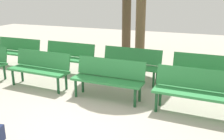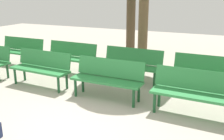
{
  "view_description": "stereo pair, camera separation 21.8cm",
  "coord_description": "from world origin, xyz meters",
  "px_view_note": "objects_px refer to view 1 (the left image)",
  "views": [
    {
      "loc": [
        2.16,
        -3.37,
        2.28
      ],
      "look_at": [
        0.0,
        1.96,
        0.55
      ],
      "focal_mm": 41.53,
      "sensor_mm": 36.0,
      "label": 1
    },
    {
      "loc": [
        2.36,
        -3.29,
        2.28
      ],
      "look_at": [
        0.0,
        1.96,
        0.55
      ],
      "focal_mm": 41.53,
      "sensor_mm": 36.0,
      "label": 2
    }
  ],
  "objects_px": {
    "bench_r0_c2": "(108,76)",
    "bench_r1_c3": "(206,71)",
    "bench_r0_c1": "(40,67)",
    "bench_r1_c2": "(131,63)",
    "bench_r1_c1": "(68,56)",
    "bench_r1_c0": "(17,50)",
    "tree_0": "(127,12)",
    "bench_r0_c3": "(196,89)"
  },
  "relations": [
    {
      "from": "bench_r0_c3",
      "to": "bench_r1_c1",
      "type": "height_order",
      "value": "same"
    },
    {
      "from": "bench_r1_c2",
      "to": "bench_r0_c3",
      "type": "bearing_deg",
      "value": -36.0
    },
    {
      "from": "bench_r1_c0",
      "to": "tree_0",
      "type": "xyz_separation_m",
      "value": [
        2.54,
        3.31,
        1.04
      ]
    },
    {
      "from": "bench_r0_c1",
      "to": "bench_r1_c2",
      "type": "xyz_separation_m",
      "value": [
        1.96,
        1.23,
        0.0
      ]
    },
    {
      "from": "bench_r0_c1",
      "to": "bench_r1_c2",
      "type": "height_order",
      "value": "same"
    },
    {
      "from": "bench_r1_c1",
      "to": "tree_0",
      "type": "height_order",
      "value": "tree_0"
    },
    {
      "from": "bench_r0_c3",
      "to": "bench_r1_c3",
      "type": "distance_m",
      "value": 1.32
    },
    {
      "from": "bench_r0_c1",
      "to": "bench_r1_c3",
      "type": "height_order",
      "value": "same"
    },
    {
      "from": "bench_r0_c3",
      "to": "tree_0",
      "type": "relative_size",
      "value": 0.52
    },
    {
      "from": "bench_r0_c1",
      "to": "bench_r1_c3",
      "type": "distance_m",
      "value": 4.02
    },
    {
      "from": "bench_r1_c1",
      "to": "bench_r0_c1",
      "type": "bearing_deg",
      "value": -89.02
    },
    {
      "from": "bench_r1_c3",
      "to": "bench_r0_c2",
      "type": "bearing_deg",
      "value": -147.11
    },
    {
      "from": "bench_r0_c2",
      "to": "bench_r0_c3",
      "type": "distance_m",
      "value": 1.86
    },
    {
      "from": "bench_r0_c1",
      "to": "bench_r0_c3",
      "type": "xyz_separation_m",
      "value": [
        3.72,
        -0.15,
        0.0
      ]
    },
    {
      "from": "bench_r1_c0",
      "to": "bench_r1_c3",
      "type": "bearing_deg",
      "value": -0.63
    },
    {
      "from": "bench_r0_c3",
      "to": "tree_0",
      "type": "xyz_separation_m",
      "value": [
        -3.06,
        4.77,
        1.04
      ]
    },
    {
      "from": "bench_r0_c1",
      "to": "bench_r0_c3",
      "type": "bearing_deg",
      "value": 0.73
    },
    {
      "from": "bench_r1_c2",
      "to": "bench_r1_c1",
      "type": "bearing_deg",
      "value": -179.73
    },
    {
      "from": "bench_r0_c3",
      "to": "bench_r1_c3",
      "type": "xyz_separation_m",
      "value": [
        0.12,
        1.32,
        0.0
      ]
    },
    {
      "from": "bench_r0_c1",
      "to": "bench_r1_c1",
      "type": "distance_m",
      "value": 1.29
    },
    {
      "from": "bench_r0_c2",
      "to": "bench_r1_c3",
      "type": "relative_size",
      "value": 1.0
    },
    {
      "from": "bench_r0_c1",
      "to": "bench_r1_c1",
      "type": "xyz_separation_m",
      "value": [
        0.02,
        1.29,
        0.0
      ]
    },
    {
      "from": "bench_r1_c0",
      "to": "tree_0",
      "type": "bearing_deg",
      "value": 53.26
    },
    {
      "from": "tree_0",
      "to": "bench_r0_c1",
      "type": "bearing_deg",
      "value": -98.19
    },
    {
      "from": "bench_r1_c0",
      "to": "bench_r1_c1",
      "type": "relative_size",
      "value": 0.99
    },
    {
      "from": "bench_r0_c3",
      "to": "bench_r1_c0",
      "type": "bearing_deg",
      "value": 167.43
    },
    {
      "from": "bench_r1_c1",
      "to": "tree_0",
      "type": "distance_m",
      "value": 3.55
    },
    {
      "from": "bench_r0_c2",
      "to": "tree_0",
      "type": "height_order",
      "value": "tree_0"
    },
    {
      "from": "bench_r1_c1",
      "to": "bench_r1_c2",
      "type": "bearing_deg",
      "value": 0.26
    },
    {
      "from": "bench_r0_c1",
      "to": "bench_r1_c3",
      "type": "relative_size",
      "value": 1.01
    },
    {
      "from": "bench_r1_c0",
      "to": "bench_r1_c2",
      "type": "relative_size",
      "value": 0.99
    },
    {
      "from": "bench_r1_c2",
      "to": "bench_r0_c2",
      "type": "bearing_deg",
      "value": -92.0
    },
    {
      "from": "bench_r1_c2",
      "to": "tree_0",
      "type": "bearing_deg",
      "value": 112.85
    },
    {
      "from": "bench_r0_c2",
      "to": "bench_r0_c3",
      "type": "bearing_deg",
      "value": -1.77
    },
    {
      "from": "bench_r1_c1",
      "to": "bench_r1_c0",
      "type": "bearing_deg",
      "value": -178.64
    },
    {
      "from": "bench_r0_c2",
      "to": "bench_r1_c3",
      "type": "xyz_separation_m",
      "value": [
        1.98,
        1.23,
        0.0
      ]
    },
    {
      "from": "bench_r0_c1",
      "to": "bench_r1_c0",
      "type": "height_order",
      "value": "same"
    },
    {
      "from": "bench_r1_c3",
      "to": "tree_0",
      "type": "relative_size",
      "value": 0.52
    },
    {
      "from": "bench_r0_c2",
      "to": "bench_r1_c0",
      "type": "bearing_deg",
      "value": 160.69
    },
    {
      "from": "bench_r0_c3",
      "to": "tree_0",
      "type": "height_order",
      "value": "tree_0"
    },
    {
      "from": "bench_r1_c1",
      "to": "bench_r0_c2",
      "type": "bearing_deg",
      "value": -34.29
    },
    {
      "from": "bench_r0_c1",
      "to": "bench_r1_c3",
      "type": "bearing_deg",
      "value": 19.94
    }
  ]
}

